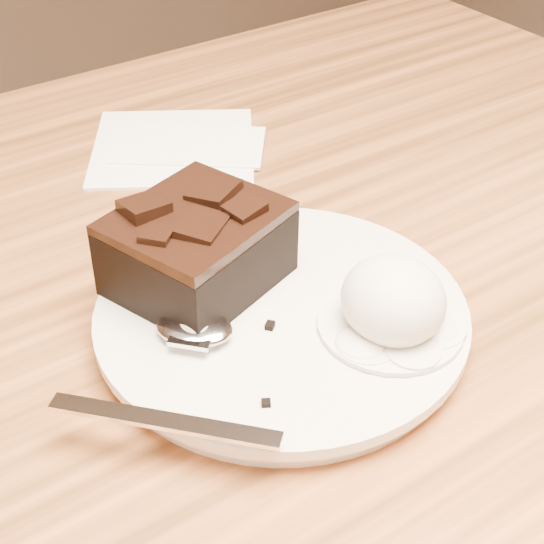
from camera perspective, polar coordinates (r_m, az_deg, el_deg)
plate at (r=0.52m, az=0.63°, el=-3.27°), size 0.23×0.23×0.02m
brownie at (r=0.52m, az=-5.05°, el=1.31°), size 0.12×0.11×0.05m
ice_cream_scoop at (r=0.49m, az=8.18°, el=-1.88°), size 0.06×0.06×0.05m
melt_puddle at (r=0.50m, az=7.99°, el=-3.61°), size 0.09×0.09×0.00m
spoon at (r=0.49m, az=-5.25°, el=-3.94°), size 0.15×0.16×0.01m
napkin at (r=0.72m, az=-6.69°, el=8.47°), size 0.18×0.18×0.01m
crumb_a at (r=0.50m, az=-0.14°, el=-3.64°), size 0.01×0.01×0.00m
crumb_b at (r=0.45m, az=-0.41°, el=-8.84°), size 0.01×0.01×0.00m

